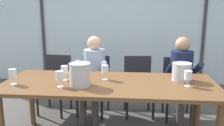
% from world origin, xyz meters
% --- Properties ---
extents(ground, '(14.00, 14.00, 0.00)m').
position_xyz_m(ground, '(0.00, 1.00, 0.00)').
color(ground, '#4C4742').
extents(window_glass_panel, '(7.63, 0.03, 2.60)m').
position_xyz_m(window_glass_panel, '(0.00, 2.52, 1.30)').
color(window_glass_panel, silver).
rests_on(window_glass_panel, ground).
extents(window_mullion_left, '(0.06, 0.06, 2.60)m').
position_xyz_m(window_mullion_left, '(-1.72, 2.50, 1.30)').
color(window_mullion_left, '#38383D').
rests_on(window_mullion_left, ground).
extents(window_mullion_right, '(0.06, 0.06, 2.60)m').
position_xyz_m(window_mullion_right, '(1.72, 2.50, 1.30)').
color(window_mullion_right, '#38383D').
rests_on(window_mullion_right, ground).
extents(hillside_vineyard, '(13.63, 2.40, 1.98)m').
position_xyz_m(hillside_vineyard, '(0.00, 6.74, 0.99)').
color(hillside_vineyard, '#568942').
rests_on(hillside_vineyard, ground).
extents(dining_table, '(2.43, 0.96, 0.76)m').
position_xyz_m(dining_table, '(0.00, 0.00, 0.69)').
color(dining_table, brown).
rests_on(dining_table, ground).
extents(chair_near_curtain, '(0.49, 0.49, 0.88)m').
position_xyz_m(chair_near_curtain, '(-0.93, 0.89, 0.51)').
color(chair_near_curtain, '#232328').
rests_on(chair_near_curtain, ground).
extents(chair_left_of_center, '(0.50, 0.50, 0.88)m').
position_xyz_m(chair_left_of_center, '(-0.32, 0.89, 0.51)').
color(chair_left_of_center, '#232328').
rests_on(chair_left_of_center, ground).
extents(chair_center, '(0.49, 0.49, 0.88)m').
position_xyz_m(chair_center, '(0.35, 0.92, 0.51)').
color(chair_center, '#232328').
rests_on(chair_center, ground).
extents(chair_right_of_center, '(0.45, 0.45, 0.88)m').
position_xyz_m(chair_right_of_center, '(0.94, 0.87, 0.51)').
color(chair_right_of_center, '#232328').
rests_on(chair_right_of_center, ground).
extents(person_pale_blue_shirt, '(0.48, 0.63, 1.20)m').
position_xyz_m(person_pale_blue_shirt, '(-0.31, 0.75, 0.69)').
color(person_pale_blue_shirt, '#9EB2D1').
rests_on(person_pale_blue_shirt, ground).
extents(person_navy_polo, '(0.48, 0.63, 1.20)m').
position_xyz_m(person_navy_polo, '(0.97, 0.75, 0.69)').
color(person_navy_polo, '#192347').
rests_on(person_navy_polo, ground).
extents(ice_bucket_primary, '(0.23, 0.23, 0.21)m').
position_xyz_m(ice_bucket_primary, '(0.83, 0.16, 0.87)').
color(ice_bucket_primary, '#B7B7BC').
rests_on(ice_bucket_primary, dining_table).
extents(ice_bucket_secondary, '(0.24, 0.24, 0.25)m').
position_xyz_m(ice_bucket_secondary, '(-0.30, -0.15, 0.89)').
color(ice_bucket_secondary, '#B7B7BC').
rests_on(ice_bucket_secondary, dining_table).
extents(wine_glass_by_left_taster, '(0.08, 0.08, 0.17)m').
position_xyz_m(wine_glass_by_left_taster, '(-0.06, 0.11, 0.88)').
color(wine_glass_by_left_taster, silver).
rests_on(wine_glass_by_left_taster, dining_table).
extents(wine_glass_near_bucket, '(0.08, 0.08, 0.17)m').
position_xyz_m(wine_glass_near_bucket, '(-1.06, -0.16, 0.88)').
color(wine_glass_near_bucket, silver).
rests_on(wine_glass_near_bucket, dining_table).
extents(wine_glass_center_pour, '(0.08, 0.08, 0.17)m').
position_xyz_m(wine_glass_center_pour, '(-0.53, 0.05, 0.88)').
color(wine_glass_center_pour, silver).
rests_on(wine_glass_center_pour, dining_table).
extents(wine_glass_by_right_taster, '(0.08, 0.08, 0.17)m').
position_xyz_m(wine_glass_by_right_taster, '(-0.51, -0.20, 0.88)').
color(wine_glass_by_right_taster, silver).
rests_on(wine_glass_by_right_taster, dining_table).
extents(wine_glass_spare_empty, '(0.08, 0.08, 0.17)m').
position_xyz_m(wine_glass_spare_empty, '(0.86, -0.07, 0.88)').
color(wine_glass_spare_empty, silver).
rests_on(wine_glass_spare_empty, dining_table).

